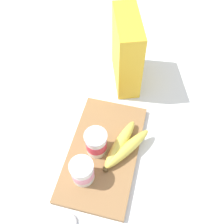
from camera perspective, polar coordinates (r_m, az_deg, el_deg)
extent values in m
plane|color=white|center=(0.81, -1.84, -8.91)|extent=(2.40, 2.40, 0.00)
cube|color=olive|center=(0.80, -1.86, -8.64)|extent=(0.36, 0.20, 0.02)
cube|color=yellow|center=(0.89, 3.14, 12.77)|extent=(0.20, 0.14, 0.25)
cylinder|color=white|center=(0.73, -6.38, -12.67)|extent=(0.06, 0.06, 0.08)
cylinder|color=pink|center=(0.73, -6.38, -12.67)|extent=(0.06, 0.06, 0.03)
cylinder|color=silver|center=(0.69, -6.70, -11.47)|extent=(0.06, 0.06, 0.00)
cylinder|color=white|center=(0.76, -3.32, -6.40)|extent=(0.06, 0.06, 0.08)
cylinder|color=#DB384C|center=(0.76, -3.32, -6.40)|extent=(0.06, 0.06, 0.04)
cylinder|color=silver|center=(0.72, -3.48, -4.83)|extent=(0.07, 0.07, 0.00)
ellipsoid|color=#E3CE4F|center=(0.78, 3.36, -7.86)|extent=(0.16, 0.12, 0.04)
ellipsoid|color=#E3CE4F|center=(0.78, 1.79, -6.83)|extent=(0.18, 0.08, 0.04)
cylinder|color=brown|center=(0.76, -1.42, -12.23)|extent=(0.01, 0.01, 0.02)
ellipsoid|color=silver|center=(0.75, -8.62, -22.02)|extent=(0.04, 0.04, 0.01)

